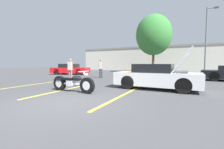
# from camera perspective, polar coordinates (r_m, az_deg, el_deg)

# --- Properties ---
(ground_plane) EXTENTS (80.00, 80.00, 0.00)m
(ground_plane) POSITION_cam_1_polar(r_m,az_deg,el_deg) (5.46, -17.46, -10.06)
(ground_plane) COLOR #474749
(parking_stripe_foreground) EXTENTS (0.12, 5.18, 0.01)m
(parking_stripe_foreground) POSITION_cam_1_polar(r_m,az_deg,el_deg) (10.47, -29.15, -3.57)
(parking_stripe_foreground) COLOR yellow
(parking_stripe_foreground) RESTS_ON ground
(parking_stripe_middle) EXTENTS (0.12, 5.18, 0.01)m
(parking_stripe_middle) POSITION_cam_1_polar(r_m,az_deg,el_deg) (8.12, -16.47, -5.33)
(parking_stripe_middle) COLOR yellow
(parking_stripe_middle) RESTS_ON ground
(parking_stripe_back) EXTENTS (0.12, 5.18, 0.01)m
(parking_stripe_back) POSITION_cam_1_polar(r_m,az_deg,el_deg) (6.45, 4.57, -7.63)
(parking_stripe_back) COLOR yellow
(parking_stripe_back) RESTS_ON ground
(far_building) EXTENTS (32.00, 4.20, 4.40)m
(far_building) POSITION_cam_1_polar(r_m,az_deg,el_deg) (29.11, 19.12, 6.00)
(far_building) COLOR beige
(far_building) RESTS_ON ground
(light_pole) EXTENTS (1.21, 0.28, 8.04)m
(light_pole) POSITION_cam_1_polar(r_m,az_deg,el_deg) (21.95, 32.41, 11.65)
(light_pole) COLOR slate
(light_pole) RESTS_ON ground
(tree_background) EXTENTS (4.76, 4.76, 7.92)m
(tree_background) POSITION_cam_1_polar(r_m,az_deg,el_deg) (21.70, 15.59, 14.30)
(tree_background) COLOR brown
(tree_background) RESTS_ON ground
(motorcycle) EXTENTS (2.40, 0.70, 0.99)m
(motorcycle) POSITION_cam_1_polar(r_m,az_deg,el_deg) (7.23, -14.75, -3.11)
(motorcycle) COLOR black
(motorcycle) RESTS_ON ground
(show_car_hood_open) EXTENTS (4.24, 1.82, 2.08)m
(show_car_hood_open) POSITION_cam_1_polar(r_m,az_deg,el_deg) (8.12, 16.70, -0.79)
(show_car_hood_open) COLOR white
(show_car_hood_open) RESTS_ON ground
(parked_car_mid_row) EXTENTS (4.90, 3.16, 1.16)m
(parked_car_mid_row) POSITION_cam_1_polar(r_m,az_deg,el_deg) (13.70, 14.05, 0.90)
(parked_car_mid_row) COLOR orange
(parked_car_mid_row) RESTS_ON ground
(parked_car_left_row) EXTENTS (4.78, 3.14, 1.28)m
(parked_car_left_row) POSITION_cam_1_polar(r_m,az_deg,el_deg) (19.04, -15.59, 1.95)
(parked_car_left_row) COLOR red
(parked_car_left_row) RESTS_ON ground
(spectator_near_motorcycle) EXTENTS (0.52, 0.23, 1.73)m
(spectator_near_motorcycle) POSITION_cam_1_polar(r_m,az_deg,el_deg) (13.61, -4.29, 2.99)
(spectator_near_motorcycle) COLOR #333338
(spectator_near_motorcycle) RESTS_ON ground
(spectator_by_show_car) EXTENTS (0.52, 0.22, 1.69)m
(spectator_by_show_car) POSITION_cam_1_polar(r_m,az_deg,el_deg) (11.84, -15.60, 2.52)
(spectator_by_show_car) COLOR gray
(spectator_by_show_car) RESTS_ON ground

